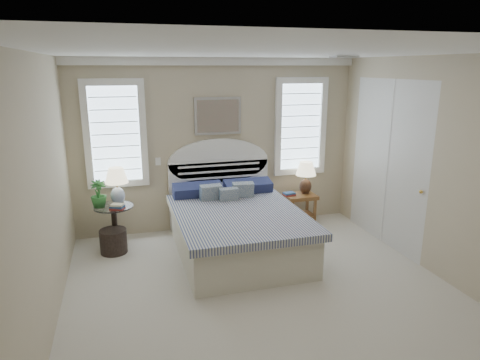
% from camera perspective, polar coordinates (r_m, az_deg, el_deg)
% --- Properties ---
extents(floor, '(4.50, 5.00, 0.01)m').
position_cam_1_polar(floor, '(5.01, 3.93, -15.88)').
color(floor, '#B9B09E').
rests_on(floor, ground).
extents(ceiling, '(4.50, 5.00, 0.01)m').
position_cam_1_polar(ceiling, '(4.31, 4.59, 16.67)').
color(ceiling, white).
rests_on(ceiling, wall_back).
extents(wall_back, '(4.50, 0.02, 2.70)m').
position_cam_1_polar(wall_back, '(6.82, -2.98, 4.63)').
color(wall_back, '#BAAB8B').
rests_on(wall_back, floor).
extents(wall_left, '(0.02, 5.00, 2.70)m').
position_cam_1_polar(wall_left, '(4.29, -25.35, -3.01)').
color(wall_left, '#BAAB8B').
rests_on(wall_left, floor).
extents(wall_right, '(0.02, 5.00, 2.70)m').
position_cam_1_polar(wall_right, '(5.64, 26.24, 0.92)').
color(wall_right, '#BAAB8B').
rests_on(wall_right, floor).
extents(crown_molding, '(4.50, 0.08, 0.12)m').
position_cam_1_polar(crown_molding, '(6.67, -3.06, 15.53)').
color(crown_molding, white).
rests_on(crown_molding, wall_back).
extents(hvac_vent, '(0.30, 0.20, 0.02)m').
position_cam_1_polar(hvac_vent, '(5.54, 13.72, 15.70)').
color(hvac_vent, '#B2B2B2').
rests_on(hvac_vent, ceiling).
extents(switch_plate, '(0.08, 0.01, 0.12)m').
position_cam_1_polar(switch_plate, '(6.70, -10.87, 2.45)').
color(switch_plate, white).
rests_on(switch_plate, wall_back).
extents(window_left, '(0.90, 0.06, 1.60)m').
position_cam_1_polar(window_left, '(6.59, -16.28, 5.90)').
color(window_left, '#A9C2D6').
rests_on(window_left, wall_back).
extents(window_right, '(0.90, 0.06, 1.60)m').
position_cam_1_polar(window_right, '(7.20, 8.03, 7.06)').
color(window_right, '#A9C2D6').
rests_on(window_right, wall_back).
extents(painting, '(0.74, 0.04, 0.58)m').
position_cam_1_polar(painting, '(6.71, -2.96, 8.52)').
color(painting, silver).
rests_on(painting, wall_back).
extents(closet_door, '(0.02, 1.80, 2.40)m').
position_cam_1_polar(closet_door, '(6.57, 19.07, 2.10)').
color(closet_door, silver).
rests_on(closet_door, floor).
extents(bed, '(1.72, 2.28, 1.47)m').
position_cam_1_polar(bed, '(6.10, -0.65, -6.01)').
color(bed, beige).
rests_on(bed, floor).
extents(side_table_left, '(0.56, 0.56, 0.63)m').
position_cam_1_polar(side_table_left, '(6.47, -16.38, -5.40)').
color(side_table_left, black).
rests_on(side_table_left, floor).
extents(nightstand_right, '(0.50, 0.40, 0.53)m').
position_cam_1_polar(nightstand_right, '(7.14, 8.01, -3.03)').
color(nightstand_right, brown).
rests_on(nightstand_right, floor).
extents(floor_pot, '(0.44, 0.44, 0.34)m').
position_cam_1_polar(floor_pot, '(6.37, -16.51, -7.83)').
color(floor_pot, black).
rests_on(floor_pot, floor).
extents(lamp_left, '(0.40, 0.40, 0.54)m').
position_cam_1_polar(lamp_left, '(6.40, -16.12, -0.21)').
color(lamp_left, silver).
rests_on(lamp_left, side_table_left).
extents(lamp_right, '(0.43, 0.43, 0.54)m').
position_cam_1_polar(lamp_right, '(7.09, 8.77, 0.79)').
color(lamp_right, black).
rests_on(lamp_right, nightstand_right).
extents(potted_plant, '(0.27, 0.27, 0.39)m').
position_cam_1_polar(potted_plant, '(6.35, -18.35, -1.76)').
color(potted_plant, '#2E6E2C').
rests_on(potted_plant, side_table_left).
extents(books_left, '(0.23, 0.20, 0.08)m').
position_cam_1_polar(books_left, '(6.22, -16.04, -3.46)').
color(books_left, maroon).
rests_on(books_left, side_table_left).
extents(books_right, '(0.21, 0.17, 0.05)m').
position_cam_1_polar(books_right, '(7.00, 6.57, -1.87)').
color(books_right, maroon).
rests_on(books_right, nightstand_right).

